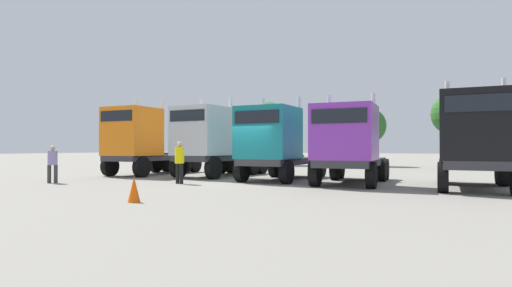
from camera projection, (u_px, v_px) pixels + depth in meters
ground at (247, 183)px, 18.14m from camera, size 200.00×200.00×0.00m
semi_truck_orange at (140, 141)px, 23.40m from camera, size 3.18×6.53×4.35m
semi_truck_silver at (209, 141)px, 22.06m from camera, size 2.76×6.39×4.27m
semi_truck_teal at (274, 143)px, 19.44m from camera, size 3.00×6.22×4.00m
semi_truck_purple at (348, 144)px, 17.39m from camera, size 3.33×6.32×3.89m
semi_truck_black at (477, 140)px, 15.00m from camera, size 3.17×6.21×4.13m
visitor_in_hivis at (180, 159)px, 17.96m from camera, size 0.48×0.48×1.82m
visitor_with_camera at (53, 162)px, 18.31m from camera, size 0.56×0.56×1.65m
traffic_cone_far at (134, 189)px, 11.90m from camera, size 0.36×0.36×0.74m
oak_far_left at (268, 124)px, 37.29m from camera, size 3.87×3.87×5.64m
oak_far_centre at (368, 126)px, 34.86m from camera, size 2.97×2.97×4.90m
oak_far_right at (452, 114)px, 30.80m from camera, size 3.04×3.04×5.58m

